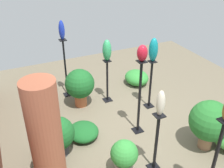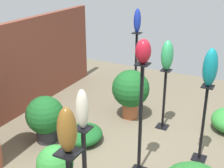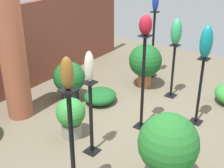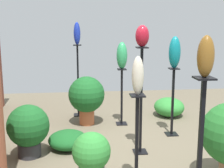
# 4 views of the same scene
# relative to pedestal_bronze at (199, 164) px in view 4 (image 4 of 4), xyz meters

# --- Properties ---
(ground_plane) EXTENTS (8.00, 8.00, 0.00)m
(ground_plane) POSITION_rel_pedestal_bronze_xyz_m (1.87, 0.39, -0.67)
(ground_plane) COLOR #6B604C
(pedestal_bronze) EXTENTS (0.20, 0.20, 1.45)m
(pedestal_bronze) POSITION_rel_pedestal_bronze_xyz_m (0.00, 0.00, 0.00)
(pedestal_bronze) COLOR black
(pedestal_bronze) RESTS_ON ground
(pedestal_jade) EXTENTS (0.20, 0.20, 1.05)m
(pedestal_jade) POSITION_rel_pedestal_bronze_xyz_m (3.10, 0.27, -0.19)
(pedestal_jade) COLOR black
(pedestal_jade) RESTS_ON ground
(pedestal_cobalt) EXTENTS (0.20, 0.20, 1.45)m
(pedestal_cobalt) POSITION_rel_pedestal_bronze_xyz_m (3.75, 1.07, -0.00)
(pedestal_cobalt) COLOR black
(pedestal_cobalt) RESTS_ON ground
(pedestal_ivory) EXTENTS (0.20, 0.20, 1.12)m
(pedestal_ivory) POSITION_rel_pedestal_bronze_xyz_m (0.82, 0.41, -0.16)
(pedestal_ivory) COLOR black
(pedestal_ivory) RESTS_ON ground
(pedestal_ruby) EXTENTS (0.20, 0.20, 1.56)m
(pedestal_ruby) POSITION_rel_pedestal_bronze_xyz_m (1.80, 0.17, 0.05)
(pedestal_ruby) COLOR black
(pedestal_ruby) RESTS_ON ground
(pedestal_teal) EXTENTS (0.20, 0.20, 1.15)m
(pedestal_teal) POSITION_rel_pedestal_bronze_xyz_m (2.46, -0.51, -0.15)
(pedestal_teal) COLOR black
(pedestal_teal) RESTS_ON ground
(art_vase_bronze) EXTENTS (0.13, 0.14, 0.35)m
(art_vase_bronze) POSITION_rel_pedestal_bronze_xyz_m (0.00, 0.00, 0.96)
(art_vase_bronze) COLOR brown
(art_vase_bronze) RESTS_ON pedestal_bronze
(art_vase_jade) EXTENTS (0.21, 0.20, 0.49)m
(art_vase_jade) POSITION_rel_pedestal_bronze_xyz_m (3.10, 0.27, 0.62)
(art_vase_jade) COLOR #2D9356
(art_vase_jade) RESTS_ON pedestal_jade
(art_vase_cobalt) EXTENTS (0.13, 0.13, 0.44)m
(art_vase_cobalt) POSITION_rel_pedestal_bronze_xyz_m (3.75, 1.07, 0.99)
(art_vase_cobalt) COLOR #192D9E
(art_vase_cobalt) RESTS_ON pedestal_cobalt
(art_vase_ivory) EXTENTS (0.13, 0.13, 0.43)m
(art_vase_ivory) POSITION_rel_pedestal_bronze_xyz_m (0.82, 0.41, 0.66)
(art_vase_ivory) COLOR beige
(art_vase_ivory) RESTS_ON pedestal_ivory
(art_vase_ruby) EXTENTS (0.19, 0.19, 0.30)m
(art_vase_ruby) POSITION_rel_pedestal_bronze_xyz_m (1.80, 0.17, 1.03)
(art_vase_ruby) COLOR maroon
(art_vase_ruby) RESTS_ON pedestal_ruby
(art_vase_teal) EXTENTS (0.20, 0.19, 0.52)m
(art_vase_teal) POSITION_rel_pedestal_bronze_xyz_m (2.46, -0.51, 0.74)
(art_vase_teal) COLOR #0F727A
(art_vase_teal) RESTS_ON pedestal_teal
(potted_plant_walkway_edge) EXTENTS (0.67, 0.67, 0.91)m
(potted_plant_walkway_edge) POSITION_rel_pedestal_bronze_xyz_m (3.17, 0.91, -0.13)
(potted_plant_walkway_edge) COLOR #B25B38
(potted_plant_walkway_edge) RESTS_ON ground
(potted_plant_near_pillar) EXTENTS (0.45, 0.45, 0.65)m
(potted_plant_near_pillar) POSITION_rel_pedestal_bronze_xyz_m (0.95, 0.92, -0.31)
(potted_plant_near_pillar) COLOR gray
(potted_plant_near_pillar) RESTS_ON ground
(potted_plant_mid_left) EXTENTS (0.60, 0.60, 0.76)m
(potted_plant_mid_left) POSITION_rel_pedestal_bronze_xyz_m (1.84, 1.77, -0.25)
(potted_plant_mid_left) COLOR #2D2D33
(potted_plant_mid_left) RESTS_ON ground
(foliage_bed_center) EXTENTS (0.68, 0.61, 0.37)m
(foliage_bed_center) POSITION_rel_pedestal_bronze_xyz_m (3.52, -0.77, -0.49)
(foliage_bed_center) COLOR #338C38
(foliage_bed_center) RESTS_ON ground
(foliage_bed_rear) EXTENTS (0.64, 0.60, 0.26)m
(foliage_bed_rear) POSITION_rel_pedestal_bronze_xyz_m (2.08, 1.23, -0.54)
(foliage_bed_rear) COLOR #195923
(foliage_bed_rear) RESTS_ON ground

